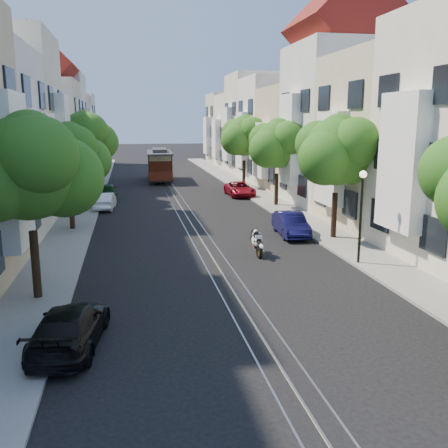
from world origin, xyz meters
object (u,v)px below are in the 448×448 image
tree_e_c (278,145)px  parked_car_w_far (107,191)px  parked_car_e_far (240,189)px  tree_e_d (245,137)px  lamp_east (362,203)px  parked_car_w_mid (105,201)px  lamp_west (94,170)px  tree_e_b (338,153)px  tree_w_a (30,170)px  parked_car_e_mid (291,224)px  tree_w_b (69,156)px  parked_car_w_near (70,327)px  sportbike_rider (256,241)px  tree_w_c (84,138)px  tree_w_d (94,139)px  cable_car (160,164)px

tree_e_c → parked_car_w_far: 14.73m
parked_car_e_far → tree_e_d: bearing=71.7°
tree_e_d → lamp_east: size_ratio=1.65×
parked_car_w_far → parked_car_w_mid: bearing=89.4°
lamp_west → tree_e_b: bearing=-43.8°
lamp_east → tree_w_a: bearing=-171.4°
lamp_east → parked_car_w_far: lamp_east is taller
parked_car_e_mid → parked_car_w_mid: (-10.75, 10.74, -0.04)m
tree_w_b → tree_w_a: bearing=-90.0°
tree_w_b → parked_car_e_far: bearing=42.3°
tree_w_b → parked_car_w_near: bearing=-84.6°
sportbike_rider → parked_car_w_near: (-7.76, -8.72, -0.08)m
tree_e_c → tree_e_d: bearing=90.0°
tree_e_b → lamp_east: size_ratio=1.61×
tree_w_a → parked_car_e_far: size_ratio=1.50×
parked_car_w_far → tree_w_c: bearing=32.5°
parked_car_w_mid → parked_car_e_far: bearing=-153.4°
tree_w_d → parked_car_w_mid: bearing=-84.1°
lamp_west → parked_car_e_far: (11.90, 3.58, -2.22)m
tree_w_c → lamp_east: bearing=-57.4°
lamp_east → parked_car_w_mid: lamp_east is taller
tree_w_c → cable_car: 14.99m
parked_car_e_far → parked_car_w_near: 30.02m
tree_e_d → parked_car_w_near: (-12.86, -33.25, -4.25)m
tree_w_d → parked_car_e_far: size_ratio=1.46×
tree_w_c → parked_car_w_near: (1.54, -27.25, -4.45)m
tree_w_d → sportbike_rider: 31.21m
tree_e_d → tree_w_a: 32.38m
parked_car_e_far → cable_car: bearing=114.9°
tree_e_d → tree_w_c: bearing=-157.4°
tree_w_d → parked_car_e_mid: bearing=-64.5°
tree_e_c → cable_car: tree_e_c is taller
tree_e_c → sportbike_rider: size_ratio=3.53×
tree_w_c → sportbike_rider: tree_w_c is taller
tree_w_a → cable_car: tree_w_a is taller
lamp_east → sportbike_rider: 5.26m
tree_w_a → cable_car: (6.64, 36.06, -2.85)m
lamp_east → lamp_west: size_ratio=1.00×
tree_w_a → tree_w_d: 34.00m
sportbike_rider → parked_car_w_near: parked_car_w_near is taller
tree_w_d → parked_car_w_far: bearing=-81.2°
tree_w_a → parked_car_w_far: size_ratio=1.68×
tree_w_d → parked_car_w_far: (1.54, -9.99, -3.92)m
parked_car_w_near → cable_car: bearing=-89.7°
tree_w_b → sportbike_rider: 12.52m
lamp_west → tree_e_d: bearing=33.5°
parked_car_e_mid → parked_car_w_mid: 15.20m
parked_car_e_mid → sportbike_rider: bearing=-124.1°
tree_e_b → parked_car_w_far: bearing=127.1°
tree_e_d → tree_w_d: tree_e_d is taller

